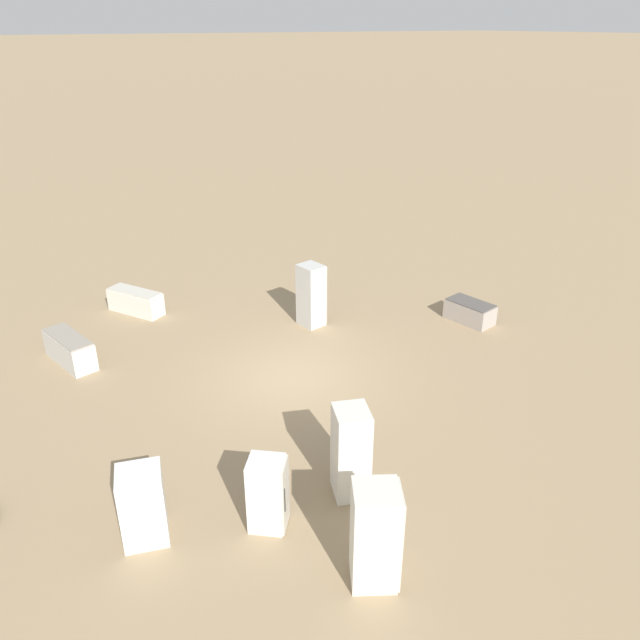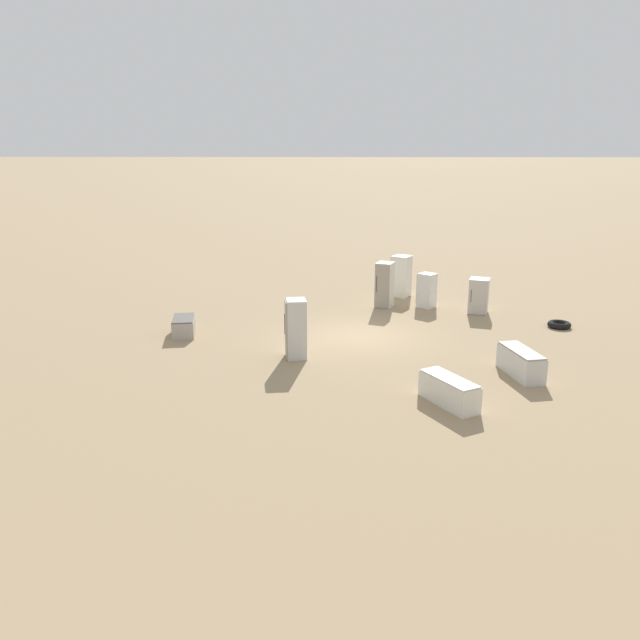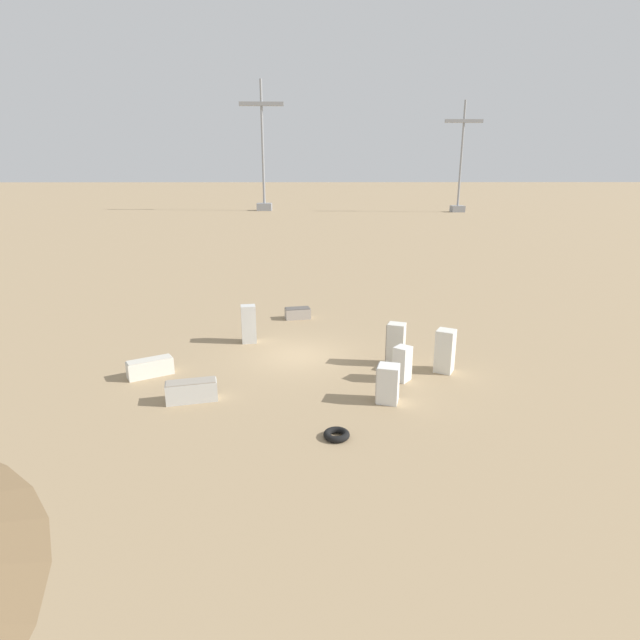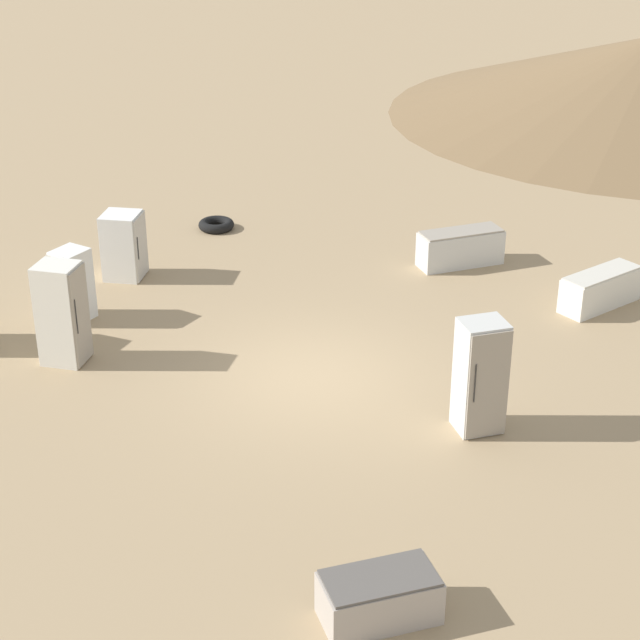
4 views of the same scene
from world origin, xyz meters
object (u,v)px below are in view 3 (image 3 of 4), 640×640
power_pylon_1 (263,171)px  scrap_tire (337,435)px  discarded_fridge_1 (192,391)px  discarded_fridge_4 (388,384)px  discarded_fridge_7 (402,364)px  discarded_fridge_5 (396,344)px  power_pylon_0 (460,179)px  discarded_fridge_3 (445,351)px  discarded_fridge_0 (298,313)px  discarded_fridge_2 (249,324)px  discarded_fridge_6 (150,368)px

power_pylon_1 → scrap_tire: size_ratio=32.73×
discarded_fridge_1 → discarded_fridge_4: (7.21, -0.23, 0.32)m
discarded_fridge_7 → discarded_fridge_5: bearing=128.9°
power_pylon_0 → discarded_fridge_3: bearing=-106.6°
discarded_fridge_0 → discarded_fridge_7: size_ratio=1.08×
scrap_tire → discarded_fridge_2: bearing=111.9°
discarded_fridge_3 → scrap_tire: bearing=-102.2°
discarded_fridge_3 → discarded_fridge_1: bearing=-135.8°
discarded_fridge_1 → discarded_fridge_7: 8.31m
discarded_fridge_4 → discarded_fridge_6: bearing=90.5°
discarded_fridge_3 → discarded_fridge_6: bearing=-149.5°
discarded_fridge_2 → discarded_fridge_3: 9.61m
discarded_fridge_4 → discarded_fridge_5: discarded_fridge_5 is taller
power_pylon_1 → discarded_fridge_1: 100.70m
power_pylon_0 → power_pylon_1: (-42.94, 5.64, 1.48)m
discarded_fridge_6 → discarded_fridge_3: bearing=-118.9°
discarded_fridge_6 → discarded_fridge_7: size_ratio=1.31×
discarded_fridge_2 → power_pylon_0: bearing=58.6°
power_pylon_1 → discarded_fridge_6: (3.22, -97.77, -8.23)m
power_pylon_1 → discarded_fridge_0: size_ratio=17.86×
discarded_fridge_2 → discarded_fridge_7: 8.37m
power_pylon_0 → discarded_fridge_2: bearing=-112.3°
discarded_fridge_5 → discarded_fridge_0: bearing=51.6°
discarded_fridge_6 → scrap_tire: (7.45, -5.28, -0.26)m
discarded_fridge_3 → power_pylon_1: bearing=128.6°
discarded_fridge_2 → discarded_fridge_5: size_ratio=1.01×
power_pylon_0 → discarded_fridge_0: bearing=-112.0°
discarded_fridge_0 → scrap_tire: discarded_fridge_0 is taller
discarded_fridge_5 → discarded_fridge_7: (-0.01, -1.76, -0.22)m
power_pylon_0 → discarded_fridge_0: power_pylon_0 is taller
power_pylon_0 → discarded_fridge_3: power_pylon_0 is taller
discarded_fridge_7 → power_pylon_0: bearing=111.8°
discarded_fridge_7 → discarded_fridge_6: bearing=-144.5°
discarded_fridge_2 → discarded_fridge_3: bearing=-34.0°
discarded_fridge_6 → power_pylon_1: bearing=-28.0°
discarded_fridge_1 → scrap_tire: size_ratio=2.30×
discarded_fridge_1 → discarded_fridge_4: bearing=75.4°
scrap_tire → discarded_fridge_4: bearing=52.2°
discarded_fridge_6 → discarded_fridge_2: bearing=-70.3°
discarded_fridge_1 → discarded_fridge_6: discarded_fridge_1 is taller
power_pylon_1 → power_pylon_0: bearing=-7.5°
discarded_fridge_0 → discarded_fridge_7: (4.40, -9.15, 0.40)m
discarded_fridge_0 → discarded_fridge_2: 4.85m
discarded_fridge_3 → scrap_tire: (-4.89, -5.48, -0.81)m
discarded_fridge_2 → discarded_fridge_4: bearing=-58.9°
power_pylon_1 → scrap_tire: bearing=-84.1°
discarded_fridge_1 → discarded_fridge_5: 8.87m
discarded_fridge_1 → power_pylon_1: bearing=170.3°
discarded_fridge_0 → discarded_fridge_7: 10.16m
discarded_fridge_4 → discarded_fridge_5: size_ratio=0.75×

